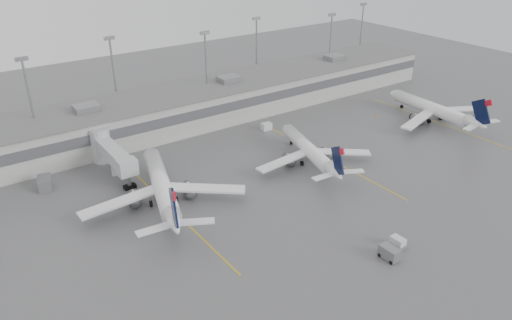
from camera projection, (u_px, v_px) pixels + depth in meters
ground at (352, 246)px, 75.15m from camera, size 260.00×260.00×0.00m
terminal at (175, 109)px, 115.77m from camera, size 152.00×17.00×9.45m
light_masts at (161, 71)px, 116.51m from camera, size 142.40×8.00×20.60m
jet_bridge_right at (108, 151)px, 96.35m from camera, size 4.00×17.20×7.00m
stand_markings at (260, 183)px, 92.73m from camera, size 105.25×40.00×0.01m
jet_mid_left at (162, 187)px, 84.99m from camera, size 27.12×30.86×10.27m
jet_mid_right at (310, 151)px, 98.96m from camera, size 23.54×26.76×8.86m
jet_far_right at (435, 109)px, 119.07m from camera, size 26.58×29.88×9.66m
baggage_tug at (397, 243)px, 74.70m from camera, size 1.69×2.57×1.64m
baggage_cart at (389, 253)px, 72.00m from camera, size 1.79×3.04×1.94m
gse_uld_b at (118, 170)px, 95.63m from camera, size 3.00×2.50×1.81m
gse_uld_c at (266, 126)px, 115.17m from camera, size 2.36×1.61×1.64m
gse_loader at (45, 183)px, 90.35m from camera, size 3.02×4.05×2.27m
cone_b at (138, 190)px, 89.79m from camera, size 0.38×0.38×0.60m
cone_c at (302, 137)px, 111.20m from camera, size 0.38×0.38×0.60m
cone_d at (375, 115)px, 123.16m from camera, size 0.38×0.38×0.61m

